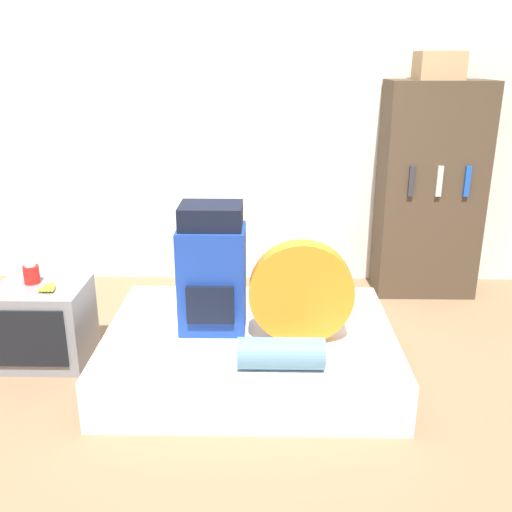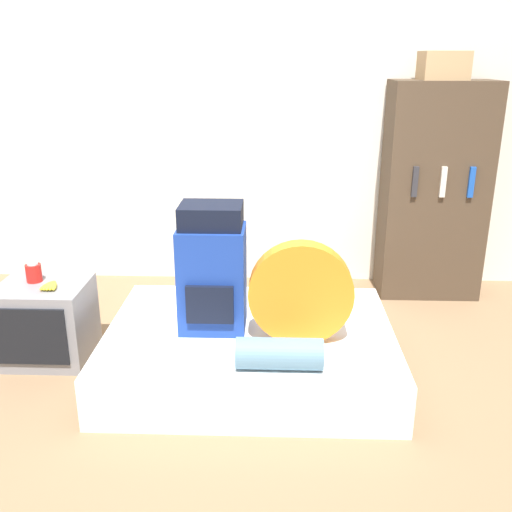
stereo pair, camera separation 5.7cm
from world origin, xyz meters
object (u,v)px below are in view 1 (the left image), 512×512
Objects in this scene: canister at (31,274)px; bookshelf at (430,191)px; backpack at (212,270)px; tent_bag at (301,292)px; cardboard_box at (439,65)px; television at (44,323)px; sleeping_roll at (281,353)px.

bookshelf is (2.71, 1.14, 0.27)m from canister.
backpack reaches higher than tent_bag.
bookshelf is at bearing 53.86° from tent_bag.
cardboard_box reaches higher than backpack.
cardboard_box reaches higher than canister.
cardboard_box is (-0.03, -0.01, 0.93)m from bookshelf.
cardboard_box is (2.68, 1.13, 1.20)m from canister.
backpack is 1.15m from television.
backpack is at bearing -140.06° from bookshelf.
canister is 3.15m from cardboard_box.
cardboard_box is (1.55, 1.31, 1.10)m from backpack.
tent_bag is at bearing 69.80° from sleeping_roll.
backpack is 1.67× the size of sleeping_roll.
backpack is 0.53m from tent_bag.
backpack is at bearing 129.96° from sleeping_roll.
backpack is 1.28× the size of tent_bag.
sleeping_roll is (-0.12, -0.31, -0.21)m from tent_bag.
cardboard_box is at bearing 22.86° from canister.
canister is (-1.13, 0.18, -0.10)m from backpack.
sleeping_roll is 1.66m from canister.
television is (-1.46, 0.59, -0.13)m from sleeping_roll.
cardboard_box is at bearing 56.78° from sleeping_roll.
cardboard_box is at bearing 54.39° from tent_bag.
bookshelf reaches higher than television.
canister is 0.40× the size of cardboard_box.
tent_bag is at bearing -9.90° from television.
cardboard_box is at bearing -160.89° from bookshelf.
backpack is 5.84× the size of canister.
bookshelf is at bearing 19.11° from cardboard_box.
backpack reaches higher than canister.
cardboard_box reaches higher than bookshelf.
canister is (-0.06, 0.06, 0.31)m from television.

